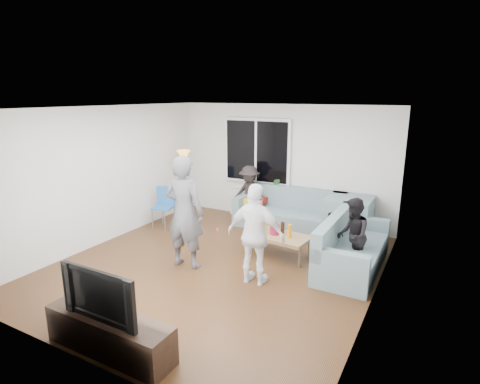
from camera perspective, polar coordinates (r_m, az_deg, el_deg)
The scene contains 30 objects.
floor at distance 6.65m, azimuth -3.28°, elevation -10.85°, with size 5.00×5.50×0.04m, color #56351C.
ceiling at distance 6.02m, azimuth -3.64°, elevation 12.52°, with size 5.00×5.50×0.04m, color white.
wall_back at distance 8.63m, azimuth 6.31°, elevation 4.18°, with size 5.00×0.04×2.60m, color silver.
wall_front at distance 4.23m, azimuth -23.83°, elevation -7.80°, with size 5.00×0.04×2.60m, color silver.
wall_left at distance 7.81m, azimuth -19.38°, elevation 2.37°, with size 0.04×5.50×2.60m, color silver.
wall_right at distance 5.37m, azimuth 20.10°, elevation -2.88°, with size 0.04×5.50×2.60m, color silver.
window_frame at distance 8.76m, azimuth 2.50°, elevation 6.05°, with size 1.62×0.06×1.47m, color white.
window_glass at distance 8.72m, azimuth 2.39°, elevation 6.02°, with size 1.50×0.02×1.35m, color black.
window_mullion at distance 8.72m, azimuth 2.36°, elevation 6.01°, with size 0.05×0.03×1.35m, color white.
radiator at distance 8.99m, azimuth 2.31°, elevation -1.83°, with size 1.30×0.12×0.62m, color silver.
potted_plant at distance 8.63m, azimuth 5.32°, elevation 0.83°, with size 0.20×0.16×0.37m, color #245A28.
vase at distance 8.99m, azimuth 0.53°, elevation 0.75°, with size 0.15×0.15×0.16m, color silver.
sofa_back_section at distance 8.25m, azimuth 7.18°, elevation -2.58°, with size 2.30×0.85×0.85m, color slate, non-canonical shape.
sofa_right_section at distance 6.63m, azimuth 16.47°, elevation -7.34°, with size 0.85×2.00×0.85m, color slate, non-canonical shape.
sofa_corner at distance 7.91m, azimuth 15.75°, elevation -3.77°, with size 0.85×0.85×0.85m, color slate.
cushion_yellow at distance 8.54m, azimuth 1.74°, elevation -1.28°, with size 0.38×0.32×0.14m, color gold.
cushion_red at distance 8.57m, azimuth 2.65°, elevation -1.25°, with size 0.36×0.30×0.13m, color maroon.
coffee_table at distance 6.92m, azimuth 5.65°, elevation -7.88°, with size 1.10×0.60×0.40m, color #A58150.
pitcher at distance 6.84m, azimuth 5.13°, elevation -5.57°, with size 0.17×0.17×0.17m, color maroon.
side_chair at distance 8.46m, azimuth -11.31°, elevation -2.29°, with size 0.40×0.40×0.86m, color #2764A9, non-canonical shape.
floor_lamp at distance 8.97m, azimuth -8.17°, elevation 1.11°, with size 0.32×0.32×1.56m, color orange, non-canonical shape.
player_left at distance 6.33m, azimuth -8.22°, elevation -2.98°, with size 0.68×0.45×1.88m, color #4B4B50.
player_right at distance 5.76m, azimuth 2.35°, elevation -6.36°, with size 0.91×0.38×1.55m, color white.
spectator_right at distance 6.43m, azimuth 16.32°, elevation -6.22°, with size 0.60×0.46×1.23m, color black.
spectator_back at distance 8.59m, azimuth 1.39°, elevation -0.30°, with size 0.83×0.47×1.28m, color black.
tv_console at distance 4.78m, azimuth -18.75°, elevation -19.28°, with size 1.60×0.40×0.44m, color #322119.
television at distance 4.52m, azimuth -19.28°, elevation -13.79°, with size 1.03×0.14×0.59m, color black.
bottle_a at distance 7.01m, azimuth 3.66°, elevation -4.87°, with size 0.07×0.07×0.21m, color orange.
bottle_c at distance 6.90m, azimuth 6.32°, elevation -5.28°, with size 0.07×0.07×0.21m, color black.
bottle_d at distance 6.70m, azimuth 7.34°, elevation -5.77°, with size 0.07×0.07×0.24m, color orange.
Camera 1 is at (3.19, -5.11, 2.80)m, focal length 28.82 mm.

